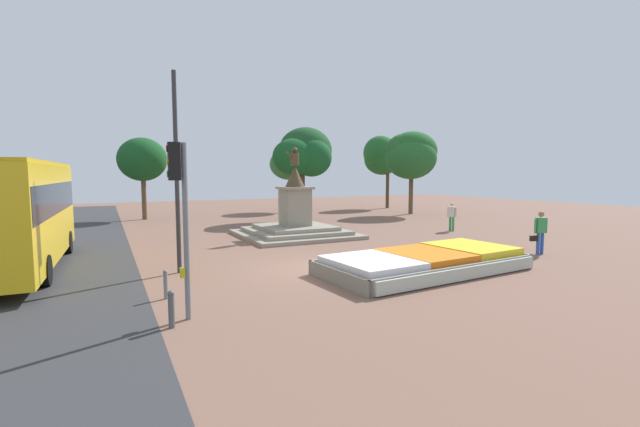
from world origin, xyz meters
The scene contains 15 objects.
ground_plane centered at (0.00, 0.00, 0.00)m, with size 80.21×80.21×0.00m, color brown.
flower_planter centered at (3.03, -1.82, 0.31)m, with size 7.22×3.71×0.67m.
statue_monument centered at (2.36, 7.48, 0.73)m, with size 5.47×5.47×4.53m.
traffic_light_near_crossing centered at (-4.88, -3.09, 2.64)m, with size 0.41×0.29×3.85m.
banner_pole centered at (-4.25, 1.65, 3.36)m, with size 0.14×0.58×6.40m.
city_bus centered at (-9.00, 4.18, 2.04)m, with size 2.87×9.36×3.58m.
pedestrian_with_handbag centered at (9.05, -1.49, 0.97)m, with size 0.71×0.34×1.72m.
pedestrian_near_planter centered at (10.97, 5.34, 0.92)m, with size 0.33×0.55×1.60m.
kerb_bollard_south centered at (-5.18, -3.48, 0.42)m, with size 0.14×0.14×0.79m.
kerb_bollard_mid_a centered at (-5.02, -1.25, 0.40)m, with size 0.11×0.11×0.76m.
park_tree_far_left centered at (15.22, 14.42, 4.75)m, with size 4.11×4.19×6.52m.
park_tree_behind_statue centered at (7.93, 21.24, 4.01)m, with size 3.33×3.66×5.36m.
park_tree_far_right centered at (-3.94, 19.63, 4.20)m, with size 3.28×3.31×5.69m.
park_tree_street_side centered at (5.85, 13.96, 4.54)m, with size 4.39×4.39×6.38m.
park_tree_distant centered at (17.08, 20.79, 4.90)m, with size 3.65×3.11×6.74m.
Camera 1 is at (-6.31, -12.56, 3.18)m, focal length 24.00 mm.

